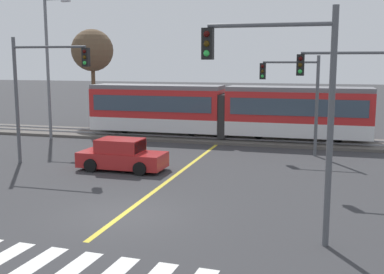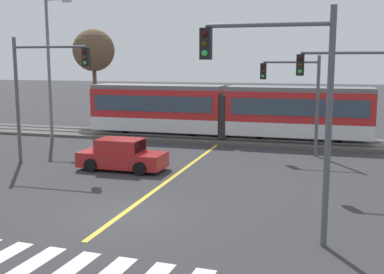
{
  "view_description": "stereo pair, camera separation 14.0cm",
  "coord_description": "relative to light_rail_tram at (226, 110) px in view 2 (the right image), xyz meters",
  "views": [
    {
      "loc": [
        6.61,
        -14.65,
        5.24
      ],
      "look_at": [
        0.39,
        7.39,
        1.6
      ],
      "focal_mm": 45.0,
      "sensor_mm": 36.0,
      "label": 1
    },
    {
      "loc": [
        6.75,
        -14.61,
        5.24
      ],
      "look_at": [
        0.39,
        7.39,
        1.6
      ],
      "focal_mm": 45.0,
      "sensor_mm": 36.0,
      "label": 2
    }
  ],
  "objects": [
    {
      "name": "bare_tree_far_west",
      "position": [
        -11.83,
        4.43,
        3.97
      ],
      "size": [
        3.35,
        3.35,
        7.75
      ],
      "color": "brown",
      "rests_on": "ground"
    },
    {
      "name": "street_lamp_west",
      "position": [
        -11.28,
        -2.73,
        3.18
      ],
      "size": [
        1.91,
        0.28,
        9.36
      ],
      "color": "slate",
      "rests_on": "ground"
    },
    {
      "name": "traffic_light_near_right",
      "position": [
        5.44,
        -17.41,
        2.33
      ],
      "size": [
        3.75,
        0.38,
        6.71
      ],
      "color": "#515459",
      "rests_on": "ground"
    },
    {
      "name": "rail_near",
      "position": [
        -0.11,
        -0.71,
        -1.82
      ],
      "size": [
        120.0,
        0.08,
        0.1
      ],
      "primitive_type": "cube",
      "color": "#939399",
      "rests_on": "track_bed"
    },
    {
      "name": "light_rail_tram",
      "position": [
        0.0,
        0.0,
        0.0
      ],
      "size": [
        18.5,
        2.64,
        3.43
      ],
      "color": "silver",
      "rests_on": "track_bed"
    },
    {
      "name": "rail_far",
      "position": [
        -0.11,
        0.73,
        -1.82
      ],
      "size": [
        120.0,
        0.08,
        0.1
      ],
      "primitive_type": "cube",
      "color": "#939399",
      "rests_on": "track_bed"
    },
    {
      "name": "sedan_crossing",
      "position": [
        -2.95,
        -10.04,
        -1.35
      ],
      "size": [
        4.22,
        1.96,
        1.52
      ],
      "color": "#B22323",
      "rests_on": "ground"
    },
    {
      "name": "crosswalk_stripe_3",
      "position": [
        -0.66,
        -21.04,
        -2.04
      ],
      "size": [
        0.69,
        2.82,
        0.01
      ],
      "primitive_type": "cube",
      "rotation": [
        0.0,
        0.0,
        -0.05
      ],
      "color": "silver",
      "rests_on": "ground"
    },
    {
      "name": "traffic_light_mid_right",
      "position": [
        7.9,
        -9.96,
        1.97
      ],
      "size": [
        4.25,
        0.38,
        6.1
      ],
      "color": "#515459",
      "rests_on": "ground"
    },
    {
      "name": "traffic_light_mid_left",
      "position": [
        -7.37,
        -9.94,
        2.18
      ],
      "size": [
        4.25,
        0.38,
        6.41
      ],
      "color": "#515459",
      "rests_on": "ground"
    },
    {
      "name": "lane_centre_line",
      "position": [
        -0.11,
        -10.53,
        -2.05
      ],
      "size": [
        0.2,
        17.07,
        0.01
      ],
      "primitive_type": "cube",
      "color": "gold",
      "rests_on": "ground"
    },
    {
      "name": "traffic_light_far_right",
      "position": [
        4.83,
        -3.91,
        1.62
      ],
      "size": [
        3.25,
        0.38,
        5.53
      ],
      "color": "#515459",
      "rests_on": "ground"
    },
    {
      "name": "track_bed",
      "position": [
        -0.11,
        0.01,
        -1.96
      ],
      "size": [
        120.0,
        4.0,
        0.18
      ],
      "primitive_type": "cube",
      "color": "#56514C",
      "rests_on": "ground"
    },
    {
      "name": "crosswalk_stripe_4",
      "position": [
        0.44,
        -21.09,
        -2.04
      ],
      "size": [
        0.69,
        2.82,
        0.01
      ],
      "primitive_type": "cube",
      "rotation": [
        0.0,
        0.0,
        -0.05
      ],
      "color": "silver",
      "rests_on": "ground"
    },
    {
      "name": "ground_plane",
      "position": [
        -0.11,
        -16.42,
        -2.05
      ],
      "size": [
        200.0,
        200.0,
        0.0
      ],
      "primitive_type": "plane",
      "color": "#333335"
    }
  ]
}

